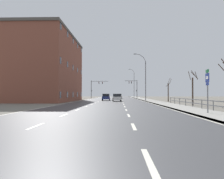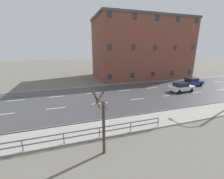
% 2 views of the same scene
% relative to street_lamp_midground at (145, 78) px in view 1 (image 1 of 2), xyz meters
% --- Properties ---
extents(ground_plane, '(160.00, 160.00, 0.12)m').
position_rel_street_lamp_midground_xyz_m(ground_plane, '(-7.41, 1.34, -5.21)').
color(ground_plane, '#666056').
extents(road_asphalt_strip, '(14.00, 120.00, 0.03)m').
position_rel_street_lamp_midground_xyz_m(road_asphalt_strip, '(-7.41, 13.34, -5.14)').
color(road_asphalt_strip, '#3D3D3F').
rests_on(road_asphalt_strip, ground).
extents(sidewalk_right, '(3.00, 120.00, 0.12)m').
position_rel_street_lamp_midground_xyz_m(sidewalk_right, '(1.02, 13.34, -5.09)').
color(sidewalk_right, gray).
rests_on(sidewalk_right, ground).
extents(guardrail, '(0.07, 26.93, 1.00)m').
position_rel_street_lamp_midground_xyz_m(guardrail, '(2.44, -27.51, -4.45)').
color(guardrail, '#515459').
rests_on(guardrail, ground).
extents(street_lamp_midground, '(2.77, 0.24, 10.59)m').
position_rel_street_lamp_midground_xyz_m(street_lamp_midground, '(0.00, 0.00, 0.00)').
color(street_lamp_midground, slate).
rests_on(street_lamp_midground, ground).
extents(street_lamp_distant, '(2.27, 0.24, 11.35)m').
position_rel_street_lamp_midground_xyz_m(street_lamp_distant, '(0.07, 37.91, 0.43)').
color(street_lamp_distant, slate).
rests_on(street_lamp_distant, ground).
extents(highway_sign, '(0.09, 0.68, 3.45)m').
position_rel_street_lamp_midground_xyz_m(highway_sign, '(0.98, -32.68, -2.94)').
color(highway_sign, slate).
rests_on(highway_sign, ground).
extents(traffic_signal_right, '(4.32, 0.36, 6.34)m').
position_rel_street_lamp_midground_xyz_m(traffic_signal_right, '(-0.50, 27.62, -0.86)').
color(traffic_signal_right, '#38383A').
rests_on(traffic_signal_right, ground).
extents(traffic_signal_left, '(5.99, 0.36, 6.11)m').
position_rel_street_lamp_midground_xyz_m(traffic_signal_left, '(-13.80, 26.36, -0.90)').
color(traffic_signal_left, '#38383A').
rests_on(traffic_signal_left, ground).
extents(car_near_left, '(1.98, 4.17, 1.57)m').
position_rel_street_lamp_midground_xyz_m(car_near_left, '(-8.75, 1.14, -4.35)').
color(car_near_left, navy).
rests_on(car_near_left, ground).
extents(car_near_right, '(1.96, 4.16, 1.57)m').
position_rel_street_lamp_midground_xyz_m(car_near_right, '(-5.78, 19.88, -4.35)').
color(car_near_right, silver).
rests_on(car_near_right, ground).
extents(car_far_left, '(1.96, 4.16, 1.57)m').
position_rel_street_lamp_midground_xyz_m(car_far_left, '(-6.22, -3.64, -4.35)').
color(car_far_left, silver).
rests_on(car_far_left, ground).
extents(brick_building, '(12.42, 23.08, 13.96)m').
position_rel_street_lamp_midground_xyz_m(brick_building, '(-21.62, -3.02, 1.84)').
color(brick_building, brown).
rests_on(brick_building, ground).
extents(bare_tree_mid, '(1.19, 1.21, 4.69)m').
position_rel_street_lamp_midground_xyz_m(bare_tree_mid, '(4.17, -19.60, -2.94)').
color(bare_tree_mid, '#423328').
rests_on(bare_tree_mid, ground).
extents(bare_tree_far, '(1.01, 0.84, 4.82)m').
position_rel_street_lamp_midground_xyz_m(bare_tree_far, '(4.15, -4.81, -3.09)').
color(bare_tree_far, '#423328').
rests_on(bare_tree_far, ground).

